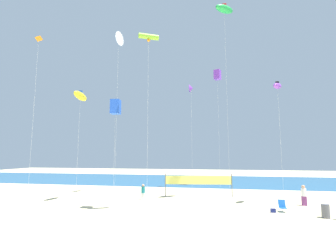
# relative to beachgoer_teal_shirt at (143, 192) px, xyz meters

# --- Properties ---
(ground_plane) EXTENTS (120.00, 120.00, 0.00)m
(ground_plane) POSITION_rel_beachgoer_teal_shirt_xyz_m (3.99, -8.58, -0.83)
(ground_plane) COLOR beige
(ocean_band) EXTENTS (120.00, 20.00, 0.01)m
(ocean_band) POSITION_rel_beachgoer_teal_shirt_xyz_m (3.99, 19.64, -0.82)
(ocean_band) COLOR #28608C
(ocean_band) RESTS_ON ground
(beachgoer_teal_shirt) EXTENTS (0.35, 0.35, 1.55)m
(beachgoer_teal_shirt) POSITION_rel_beachgoer_teal_shirt_xyz_m (0.00, 0.00, 0.00)
(beachgoer_teal_shirt) COLOR white
(beachgoer_teal_shirt) RESTS_ON ground
(beachgoer_white_shirt) EXTENTS (0.40, 0.40, 1.76)m
(beachgoer_white_shirt) POSITION_rel_beachgoer_teal_shirt_xyz_m (14.53, 0.23, 0.12)
(beachgoer_white_shirt) COLOR #7A3872
(beachgoer_white_shirt) RESTS_ON ground
(folding_beach_chair) EXTENTS (0.52, 0.65, 0.89)m
(folding_beach_chair) POSITION_rel_beachgoer_teal_shirt_xyz_m (12.01, -2.55, -0.36)
(folding_beach_chair) COLOR #1959B2
(folding_beach_chair) RESTS_ON ground
(trash_barrel) EXTENTS (0.52, 0.52, 0.94)m
(trash_barrel) POSITION_rel_beachgoer_teal_shirt_xyz_m (14.45, -3.97, -0.36)
(trash_barrel) COLOR #595960
(trash_barrel) RESTS_ON ground
(volleyball_net) EXTENTS (7.05, 0.97, 2.40)m
(volleyball_net) POSITION_rel_beachgoer_teal_shirt_xyz_m (5.19, 2.99, 0.80)
(volleyball_net) COLOR #4C4C51
(volleyball_net) RESTS_ON ground
(beach_handbag) EXTENTS (0.37, 0.18, 0.29)m
(beach_handbag) POSITION_rel_beachgoer_teal_shirt_xyz_m (11.22, -2.93, -0.68)
(beach_handbag) COLOR navy
(beach_handbag) RESTS_ON ground
(kite_orange_diamond) EXTENTS (0.66, 0.66, 14.69)m
(kite_orange_diamond) POSITION_rel_beachgoer_teal_shirt_xyz_m (-7.98, -5.69, 13.17)
(kite_orange_diamond) COLOR silver
(kite_orange_diamond) RESTS_ON ground
(kite_yellow_inflatable) EXTENTS (0.74, 2.13, 10.68)m
(kite_yellow_inflatable) POSITION_rel_beachgoer_teal_shirt_xyz_m (-5.86, -2.20, 9.28)
(kite_yellow_inflatable) COLOR silver
(kite_yellow_inflatable) RESTS_ON ground
(kite_violet_delta) EXTENTS (0.52, 1.13, 13.95)m
(kite_violet_delta) POSITION_rel_beachgoer_teal_shirt_xyz_m (4.08, 8.55, 12.55)
(kite_violet_delta) COLOR silver
(kite_violet_delta) RESTS_ON ground
(kite_blue_box) EXTENTS (0.82, 0.82, 8.91)m
(kite_blue_box) POSITION_rel_beachgoer_teal_shirt_xyz_m (-1.02, -4.84, 7.48)
(kite_blue_box) COLOR silver
(kite_blue_box) RESTS_ON ground
(kite_green_inflatable) EXTENTS (2.24, 2.08, 19.80)m
(kite_green_inflatable) POSITION_rel_beachgoer_teal_shirt_xyz_m (8.26, 0.32, 18.34)
(kite_green_inflatable) COLOR silver
(kite_green_inflatable) RESTS_ON ground
(kite_violet_inflatable) EXTENTS (1.30, 1.65, 11.06)m
(kite_violet_inflatable) POSITION_rel_beachgoer_teal_shirt_xyz_m (12.71, -0.40, 9.80)
(kite_violet_inflatable) COLOR silver
(kite_violet_inflatable) RESTS_ON ground
(kite_lime_tube) EXTENTS (1.62, 1.07, 13.97)m
(kite_lime_tube) POSITION_rel_beachgoer_teal_shirt_xyz_m (1.95, -5.61, 12.87)
(kite_lime_tube) COLOR silver
(kite_lime_tube) RESTS_ON ground
(kite_white_delta) EXTENTS (0.65, 1.69, 18.84)m
(kite_white_delta) POSITION_rel_beachgoer_teal_shirt_xyz_m (-3.85, 2.05, 17.15)
(kite_white_delta) COLOR silver
(kite_white_delta) RESTS_ON ground
(kite_violet_box) EXTENTS (1.11, 1.11, 16.69)m
(kite_violet_box) POSITION_rel_beachgoer_teal_shirt_xyz_m (7.69, 11.23, 15.15)
(kite_violet_box) COLOR silver
(kite_violet_box) RESTS_ON ground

